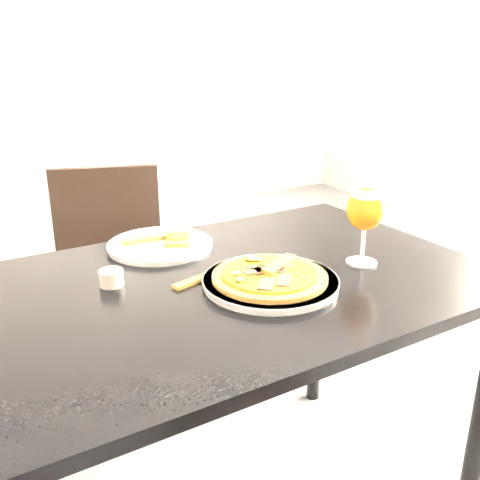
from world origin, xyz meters
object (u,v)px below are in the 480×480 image
pizza (270,275)px  beer_glass (366,210)px  dining_table (236,311)px  chair_far (111,281)px

pizza → beer_glass: beer_glass is taller
dining_table → chair_far: bearing=96.8°
dining_table → beer_glass: beer_glass is taller
dining_table → pizza: pizza is taller
dining_table → pizza: bearing=-62.9°
dining_table → beer_glass: size_ratio=6.22×
dining_table → beer_glass: bearing=-15.4°
chair_far → beer_glass: 1.01m
dining_table → beer_glass: (0.32, -0.08, 0.23)m
chair_far → pizza: 0.88m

